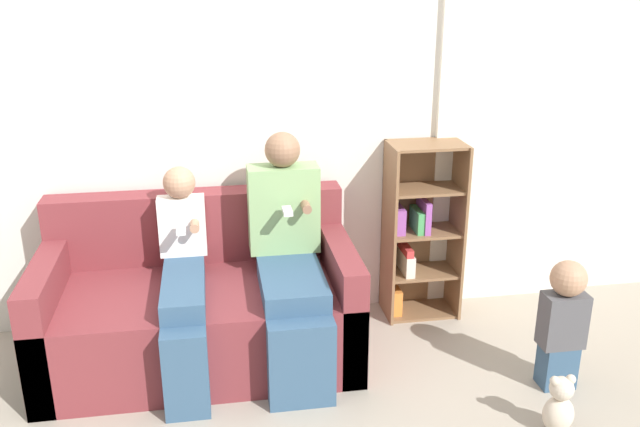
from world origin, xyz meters
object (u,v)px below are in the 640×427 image
(couch, at_px, (201,308))
(child_seated, at_px, (183,280))
(toddler_standing, at_px, (563,320))
(bookshelf, at_px, (418,233))
(adult_seated, at_px, (289,253))
(teddy_bear, at_px, (559,405))

(couch, height_order, child_seated, child_seated)
(toddler_standing, xyz_separation_m, bookshelf, (-0.50, 0.97, 0.15))
(adult_seated, bearing_deg, teddy_bear, -36.39)
(toddler_standing, height_order, bookshelf, bookshelf)
(toddler_standing, bearing_deg, teddy_bear, -116.50)
(bookshelf, distance_m, teddy_bear, 1.43)
(adult_seated, xyz_separation_m, bookshelf, (0.88, 0.45, -0.11))
(adult_seated, distance_m, child_seated, 0.59)
(toddler_standing, relative_size, bookshelf, 0.64)
(bookshelf, bearing_deg, toddler_standing, -62.51)
(adult_seated, distance_m, bookshelf, 1.00)
(adult_seated, height_order, toddler_standing, adult_seated)
(adult_seated, height_order, child_seated, adult_seated)
(couch, bearing_deg, teddy_bear, -30.24)
(toddler_standing, bearing_deg, couch, 161.63)
(toddler_standing, relative_size, teddy_bear, 2.35)
(adult_seated, distance_m, toddler_standing, 1.50)
(child_seated, height_order, teddy_bear, child_seated)
(adult_seated, distance_m, teddy_bear, 1.58)
(bookshelf, height_order, teddy_bear, bookshelf)
(adult_seated, bearing_deg, bookshelf, 26.98)
(child_seated, bearing_deg, toddler_standing, -13.31)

